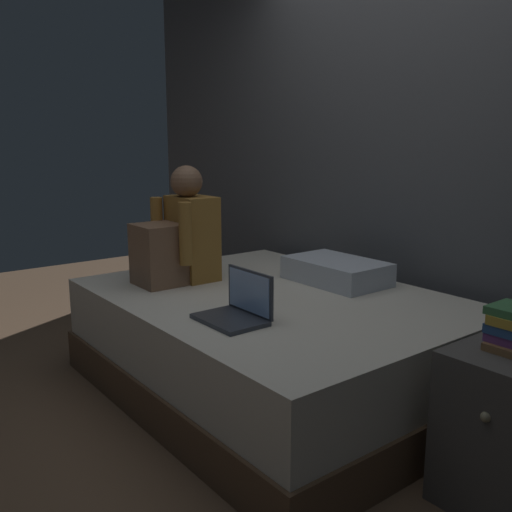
# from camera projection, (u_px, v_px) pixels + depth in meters

# --- Properties ---
(ground_plane) EXTENTS (8.00, 8.00, 0.00)m
(ground_plane) POSITION_uv_depth(u_px,v_px,m) (250.00, 420.00, 2.70)
(ground_plane) COLOR brown
(wall_back) EXTENTS (5.60, 0.10, 2.70)m
(wall_back) POSITION_uv_depth(u_px,v_px,m) (419.00, 136.00, 3.15)
(wall_back) COLOR #4C4F54
(wall_back) RESTS_ON ground_plane
(bed) EXTENTS (2.00, 1.50, 0.53)m
(bed) POSITION_uv_depth(u_px,v_px,m) (272.00, 343.00, 2.99)
(bed) COLOR brown
(bed) RESTS_ON ground_plane
(person_sitting) EXTENTS (0.39, 0.44, 0.65)m
(person_sitting) POSITION_uv_depth(u_px,v_px,m) (179.00, 238.00, 3.16)
(person_sitting) COLOR olive
(person_sitting) RESTS_ON bed
(laptop) EXTENTS (0.32, 0.23, 0.22)m
(laptop) POSITION_uv_depth(u_px,v_px,m) (238.00, 308.00, 2.50)
(laptop) COLOR #333842
(laptop) RESTS_ON bed
(pillow) EXTENTS (0.56, 0.36, 0.13)m
(pillow) POSITION_uv_depth(u_px,v_px,m) (336.00, 271.00, 3.17)
(pillow) COLOR silver
(pillow) RESTS_ON bed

